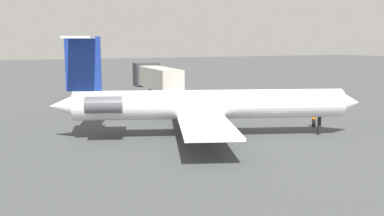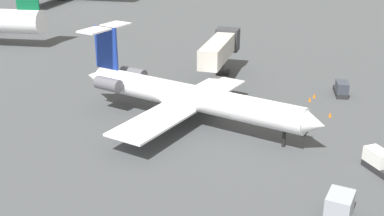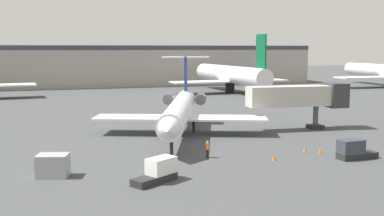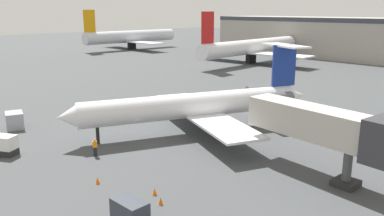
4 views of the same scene
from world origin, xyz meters
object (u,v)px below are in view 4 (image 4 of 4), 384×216
Objects in this scene: ground_crew_marshaller at (95,147)px; cargo_container_uld at (15,120)px; traffic_cone_mid at (155,192)px; parked_airliner_west_end at (131,37)px; traffic_cone_near at (98,180)px; regional_jet at (201,104)px; parked_airliner_west_mid at (251,47)px; jet_bridge at (330,128)px; baggage_tug_lead at (0,146)px; traffic_cone_far at (161,201)px.

cargo_container_uld reaches higher than ground_crew_marshaller.
traffic_cone_mid is 113.85m from parked_airliner_west_end.
parked_airliner_west_end is at bearing 145.25° from traffic_cone_near.
regional_jet is 60.50m from parked_airliner_west_mid.
traffic_cone_mid is at bearing -119.76° from jet_bridge.
regional_jet reaches higher than jet_bridge.
traffic_cone_mid is 0.01× the size of parked_airliner_west_mid.
cargo_container_uld is 0.07× the size of parked_airliner_west_mid.
parked_airliner_west_mid is at bearing 118.18° from ground_crew_marshaller.
parked_airliner_west_end is (-79.24, 66.96, 3.51)m from baggage_tug_lead.
cargo_container_uld is (-8.05, 3.97, 0.10)m from baggage_tug_lead.
baggage_tug_lead is (-23.68, -18.02, -3.50)m from jet_bridge.
traffic_cone_far is at bearing -113.27° from jet_bridge.
cargo_container_uld is at bearing -175.75° from traffic_cone_mid.
parked_airliner_west_mid is at bearing 111.46° from baggage_tug_lead.
parked_airliner_west_mid is (-34.43, 49.74, 0.99)m from regional_jet.
baggage_tug_lead is 1.42× the size of cargo_container_uld.
jet_bridge is 0.38× the size of parked_airliner_west_end.
regional_jet is 16.54m from jet_bridge.
cargo_container_uld is 26.28m from traffic_cone_far.
traffic_cone_mid is at bearing -32.51° from parked_airliner_west_end.
jet_bridge is 24.62× the size of traffic_cone_far.
cargo_container_uld reaches higher than traffic_cone_mid.
parked_airliner_west_mid is at bearing 124.69° from regional_jet.
ground_crew_marshaller is (-0.86, -12.89, -2.30)m from regional_jet.
regional_jet is 51.94× the size of traffic_cone_near.
jet_bridge is 18.93m from traffic_cone_near.
traffic_cone_far is 0.02× the size of parked_airliner_west_end.
traffic_cone_near and traffic_cone_far have the same top height.
cargo_container_uld is at bearing -73.64° from parked_airliner_west_mid.
baggage_tug_lead is at bearing -142.74° from jet_bridge.
parked_airliner_west_mid is (-39.27, 65.53, 3.87)m from traffic_cone_near.
traffic_cone_far is (10.94, -14.17, -2.88)m from regional_jet.
cargo_container_uld is 5.28× the size of traffic_cone_near.
cargo_container_uld is 5.28× the size of traffic_cone_mid.
baggage_tug_lead is at bearing -160.82° from traffic_cone_mid.
traffic_cone_mid is (16.70, 5.81, -0.56)m from baggage_tug_lead.
ground_crew_marshaller is at bearing 176.09° from traffic_cone_mid.
regional_jet is at bearing 127.68° from traffic_cone_far.
ground_crew_marshaller is 14.65m from cargo_container_uld.
baggage_tug_lead is 8.97m from cargo_container_uld.
parked_airliner_west_end reaches higher than cargo_container_uld.
jet_bridge is at bearing -25.43° from parked_airliner_west_end.
parked_airliner_west_end reaches higher than traffic_cone_mid.
cargo_container_uld is 68.00m from parked_airliner_west_mid.
regional_jet is 16.77m from traffic_cone_near.
traffic_cone_near is (20.14, -0.36, -0.67)m from cargo_container_uld.
parked_airliner_west_end is (-95.95, 61.15, 4.08)m from traffic_cone_mid.
regional_jet is 98.71m from parked_airliner_west_end.
regional_jet is 16.90× the size of ground_crew_marshaller.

